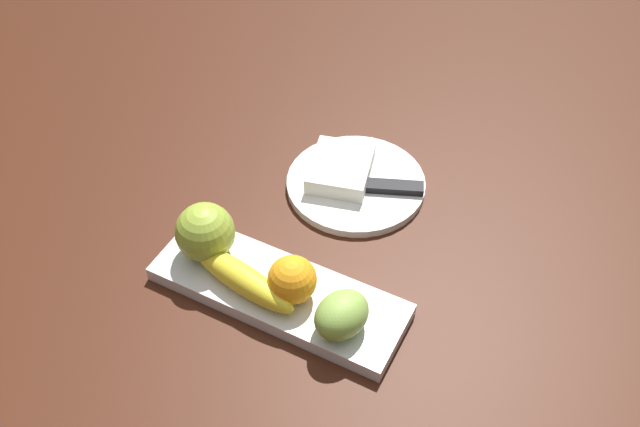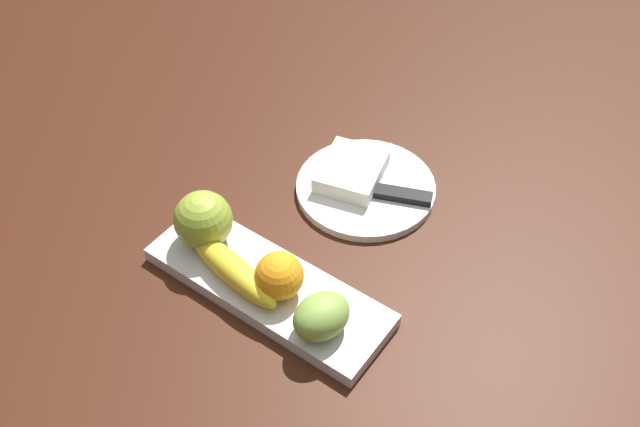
% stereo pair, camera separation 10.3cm
% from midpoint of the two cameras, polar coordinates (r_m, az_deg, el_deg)
% --- Properties ---
extents(ground_plane, '(2.40, 2.40, 0.00)m').
position_cam_midpoint_polar(ground_plane, '(0.99, -3.32, -7.26)').
color(ground_plane, '#3C1A0E').
extents(fruit_tray, '(0.36, 0.12, 0.02)m').
position_cam_midpoint_polar(fruit_tray, '(0.99, -1.22, -5.99)').
color(fruit_tray, silver).
rests_on(fruit_tray, ground_plane).
extents(apple, '(0.08, 0.08, 0.08)m').
position_cam_midpoint_polar(apple, '(1.01, -6.44, -0.66)').
color(apple, '#90AC37').
rests_on(apple, fruit_tray).
extents(banana, '(0.18, 0.07, 0.04)m').
position_cam_midpoint_polar(banana, '(0.97, -4.06, -4.59)').
color(banana, yellow).
rests_on(banana, fruit_tray).
extents(orange_near_apple, '(0.07, 0.07, 0.07)m').
position_cam_midpoint_polar(orange_near_apple, '(0.95, -0.18, -5.16)').
color(orange_near_apple, orange).
rests_on(orange_near_apple, fruit_tray).
extents(grape_bunch, '(0.08, 0.09, 0.06)m').
position_cam_midpoint_polar(grape_bunch, '(0.91, 3.36, -8.36)').
color(grape_bunch, '#85AE48').
rests_on(grape_bunch, fruit_tray).
extents(dinner_plate, '(0.22, 0.22, 0.01)m').
position_cam_midpoint_polar(dinner_plate, '(1.13, 6.25, 1.92)').
color(dinner_plate, white).
rests_on(dinner_plate, ground_plane).
extents(folded_napkin, '(0.12, 0.13, 0.03)m').
position_cam_midpoint_polar(folded_napkin, '(1.13, 5.14, 3.25)').
color(folded_napkin, white).
rests_on(folded_napkin, dinner_plate).
extents(knife, '(0.17, 0.09, 0.01)m').
position_cam_midpoint_polar(knife, '(1.11, 8.46, 1.42)').
color(knife, silver).
rests_on(knife, dinner_plate).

